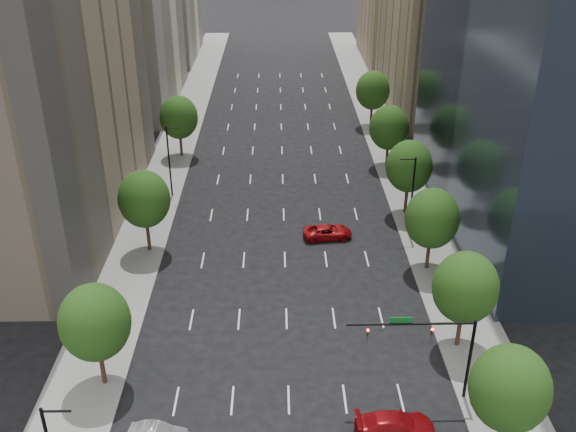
{
  "coord_description": "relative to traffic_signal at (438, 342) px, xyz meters",
  "views": [
    {
      "loc": [
        -0.71,
        -6.24,
        34.11
      ],
      "look_at": [
        0.21,
        44.15,
        8.0
      ],
      "focal_mm": 40.37,
      "sensor_mm": 36.0,
      "label": 1
    }
  ],
  "objects": [
    {
      "name": "sidewalk_left",
      "position": [
        -26.03,
        30.0,
        -5.1
      ],
      "size": [
        6.0,
        200.0,
        0.15
      ],
      "primitive_type": "cube",
      "color": "slate",
      "rests_on": "ground"
    },
    {
      "name": "streetlight_rn",
      "position": [
        2.91,
        25.0,
        -0.33
      ],
      "size": [
        1.7,
        0.2,
        9.0
      ],
      "color": "black",
      "rests_on": "ground"
    },
    {
      "name": "sidewalk_right",
      "position": [
        4.97,
        30.0,
        -5.1
      ],
      "size": [
        6.0,
        200.0,
        0.15
      ],
      "primitive_type": "cube",
      "color": "slate",
      "rests_on": "ground"
    },
    {
      "name": "tree_right_3",
      "position": [
        3.47,
        30.0,
        0.72
      ],
      "size": [
        5.2,
        5.2,
        8.89
      ],
      "color": "#382316",
      "rests_on": "ground"
    },
    {
      "name": "parking_tan_right",
      "position": [
        14.47,
        70.0,
        9.83
      ],
      "size": [
        14.0,
        30.0,
        30.0
      ],
      "primitive_type": "cube",
      "color": "#8C7759",
      "rests_on": "ground"
    },
    {
      "name": "tree_right_0",
      "position": [
        3.47,
        -5.0,
        0.22
      ],
      "size": [
        5.2,
        5.2,
        8.39
      ],
      "color": "#382316",
      "rests_on": "ground"
    },
    {
      "name": "tree_left_2",
      "position": [
        -24.53,
        48.0,
        0.5
      ],
      "size": [
        5.2,
        5.2,
        8.68
      ],
      "color": "#382316",
      "rests_on": "ground"
    },
    {
      "name": "tree_right_1",
      "position": [
        3.47,
        6.0,
        0.58
      ],
      "size": [
        5.2,
        5.2,
        8.75
      ],
      "color": "#382316",
      "rests_on": "ground"
    },
    {
      "name": "tree_right_5",
      "position": [
        3.47,
        60.0,
        0.58
      ],
      "size": [
        5.2,
        5.2,
        8.75
      ],
      "color": "#382316",
      "rests_on": "ground"
    },
    {
      "name": "tree_right_4",
      "position": [
        3.47,
        44.0,
        0.29
      ],
      "size": [
        5.2,
        5.2,
        8.46
      ],
      "color": "#382316",
      "rests_on": "ground"
    },
    {
      "name": "filler_left",
      "position": [
        -35.53,
        106.0,
        3.83
      ],
      "size": [
        14.0,
        26.0,
        18.0
      ],
      "primitive_type": "cube",
      "color": "beige",
      "rests_on": "ground"
    },
    {
      "name": "tree_right_2",
      "position": [
        3.47,
        18.0,
        0.43
      ],
      "size": [
        5.2,
        5.2,
        8.61
      ],
      "color": "#382316",
      "rests_on": "ground"
    },
    {
      "name": "car_red_far",
      "position": [
        -5.88,
        24.43,
        -4.45
      ],
      "size": [
        5.47,
        3.02,
        1.45
      ],
      "primitive_type": "imported",
      "rotation": [
        0.0,
        0.0,
        1.69
      ],
      "color": "#9C0B0F",
      "rests_on": "ground"
    },
    {
      "name": "tree_left_1",
      "position": [
        -24.53,
        22.0,
        0.79
      ],
      "size": [
        5.2,
        5.2,
        8.97
      ],
      "color": "#382316",
      "rests_on": "ground"
    },
    {
      "name": "traffic_signal",
      "position": [
        0.0,
        0.0,
        0.0
      ],
      "size": [
        9.12,
        0.4,
        7.38
      ],
      "color": "black",
      "rests_on": "ground"
    },
    {
      "name": "tree_left_0",
      "position": [
        -24.53,
        2.0,
        0.58
      ],
      "size": [
        5.2,
        5.2,
        8.75
      ],
      "color": "#382316",
      "rests_on": "ground"
    },
    {
      "name": "filler_right",
      "position": [
        14.47,
        103.0,
        2.83
      ],
      "size": [
        14.0,
        26.0,
        16.0
      ],
      "primitive_type": "cube",
      "color": "#8C7759",
      "rests_on": "ground"
    },
    {
      "name": "car_red_near",
      "position": [
        -3.25,
        -3.42,
        -4.37
      ],
      "size": [
        5.59,
        2.42,
        1.6
      ],
      "primitive_type": "imported",
      "rotation": [
        0.0,
        0.0,
        1.6
      ],
      "color": "maroon",
      "rests_on": "ground"
    },
    {
      "name": "streetlight_ln",
      "position": [
        -23.96,
        35.0,
        -0.33
      ],
      "size": [
        1.7,
        0.2,
        9.0
      ],
      "color": "black",
      "rests_on": "ground"
    }
  ]
}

